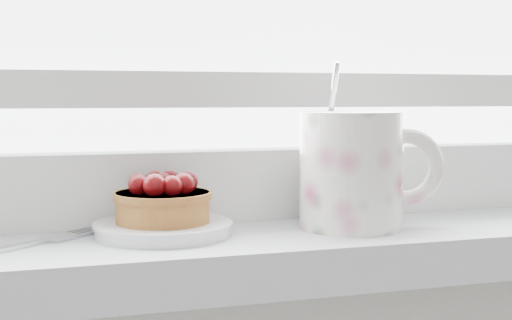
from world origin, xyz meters
name	(u,v)px	position (x,y,z in m)	size (l,w,h in m)	color
saucer	(163,229)	(-0.07, 1.90, 0.95)	(0.12, 0.12, 0.01)	silver
raspberry_tart	(163,200)	(-0.07, 1.90, 0.97)	(0.09, 0.09, 0.05)	brown
floral_mug	(355,167)	(0.11, 1.88, 1.00)	(0.15, 0.11, 0.16)	silver
fork	(12,247)	(-0.20, 1.88, 0.94)	(0.16, 0.13, 0.00)	silver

